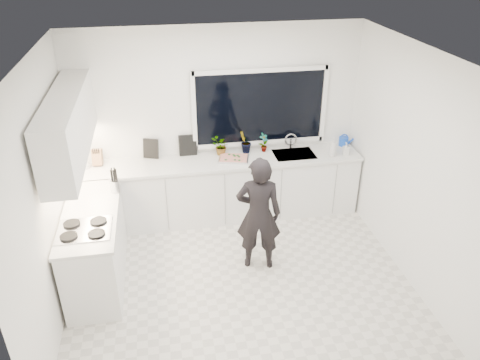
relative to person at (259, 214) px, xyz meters
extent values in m
cube|color=beige|center=(-0.27, -0.25, -0.76)|extent=(4.00, 3.50, 0.02)
cube|color=white|center=(-0.27, 1.51, 0.60)|extent=(4.00, 0.02, 2.70)
cube|color=white|center=(-2.28, -0.25, 0.60)|extent=(0.02, 3.50, 2.70)
cube|color=white|center=(1.74, -0.25, 0.60)|extent=(0.02, 3.50, 2.70)
cube|color=white|center=(-0.27, -0.25, 1.96)|extent=(4.00, 3.50, 0.02)
cube|color=black|center=(0.33, 1.48, 0.80)|extent=(1.80, 0.02, 1.00)
cube|color=white|center=(-0.27, 1.20, -0.31)|extent=(3.92, 0.58, 0.88)
cube|color=white|center=(-1.94, 0.10, -0.31)|extent=(0.58, 1.60, 0.88)
cube|color=silver|center=(-0.27, 1.19, 0.15)|extent=(3.94, 0.62, 0.04)
cube|color=silver|center=(-1.94, 0.10, 0.15)|extent=(0.62, 1.60, 0.04)
cube|color=white|center=(-2.06, 0.45, 1.10)|extent=(0.34, 2.10, 0.70)
cube|color=silver|center=(0.78, 1.20, 0.12)|extent=(0.58, 0.42, 0.14)
cylinder|color=silver|center=(0.78, 1.40, 0.28)|extent=(0.03, 0.03, 0.22)
cube|color=black|center=(-1.96, -0.25, 0.19)|extent=(0.56, 0.48, 0.03)
imported|color=black|center=(0.00, 0.00, 0.00)|extent=(0.61, 0.46, 1.49)
cube|color=#B6B6BA|center=(-0.10, 1.17, 0.19)|extent=(0.47, 0.39, 0.03)
cube|color=red|center=(-0.10, 1.17, 0.21)|extent=(0.42, 0.35, 0.01)
cylinder|color=blue|center=(1.58, 1.36, 0.24)|extent=(0.17, 0.17, 0.13)
cylinder|color=white|center=(-2.12, 1.30, 0.30)|extent=(0.14, 0.14, 0.26)
cube|color=brown|center=(-1.94, 1.34, 0.28)|extent=(0.14, 0.12, 0.22)
cylinder|color=silver|center=(-1.67, 0.55, 0.25)|extent=(0.17, 0.17, 0.16)
cube|color=black|center=(-1.23, 1.44, 0.31)|extent=(0.21, 0.10, 0.28)
cube|color=black|center=(-0.71, 1.44, 0.32)|extent=(0.25, 0.02, 0.30)
imported|color=#26662D|center=(-0.26, 1.36, 0.30)|extent=(0.31, 0.30, 0.26)
imported|color=#26662D|center=(0.10, 1.36, 0.34)|extent=(0.23, 0.23, 0.33)
imported|color=#26662D|center=(0.37, 1.36, 0.31)|extent=(0.18, 0.17, 0.28)
imported|color=#D8BF66|center=(1.29, 1.05, 0.31)|extent=(0.12, 0.12, 0.27)
imported|color=#D8BF66|center=(1.49, 1.05, 0.26)|extent=(0.09, 0.09, 0.18)
camera|label=1|loc=(-1.06, -4.61, 3.02)|focal=35.00mm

